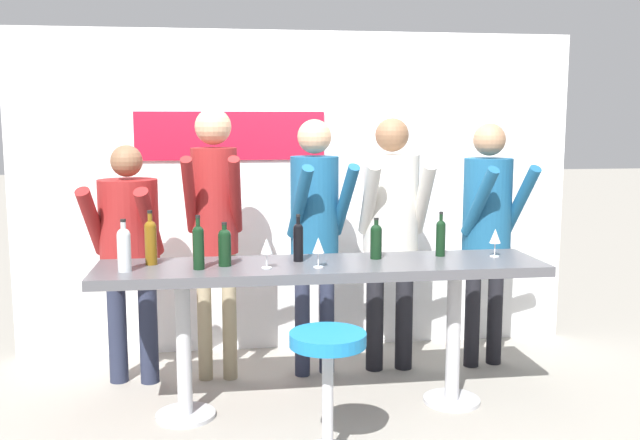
{
  "coord_description": "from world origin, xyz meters",
  "views": [
    {
      "loc": [
        -0.59,
        -4.17,
        1.78
      ],
      "look_at": [
        0.0,
        0.09,
        1.17
      ],
      "focal_mm": 40.0,
      "sensor_mm": 36.0,
      "label": 1
    }
  ],
  "objects_px": {
    "wine_glass_2": "(495,237)",
    "wine_glass_1": "(318,246)",
    "wine_bottle_4": "(124,247)",
    "person_far_left": "(129,239)",
    "wine_bottle_3": "(376,240)",
    "person_center_left": "(315,217)",
    "bar_stool": "(328,376)",
    "person_center_right": "(488,217)",
    "wine_bottle_1": "(151,240)",
    "person_center": "(391,217)",
    "wine_bottle_5": "(298,240)",
    "wine_glass_0": "(266,247)",
    "wine_bottle_6": "(441,236)",
    "tasting_table": "(322,284)",
    "wine_bottle_0": "(198,245)",
    "person_left": "(215,210)",
    "wine_bottle_2": "(225,245)"
  },
  "relations": [
    {
      "from": "wine_bottle_0",
      "to": "wine_bottle_1",
      "type": "distance_m",
      "value": 0.34
    },
    {
      "from": "wine_bottle_2",
      "to": "person_center_right",
      "type": "bearing_deg",
      "value": 18.83
    },
    {
      "from": "person_center_right",
      "to": "wine_glass_1",
      "type": "bearing_deg",
      "value": -161.04
    },
    {
      "from": "person_center_left",
      "to": "bar_stool",
      "type": "bearing_deg",
      "value": -106.35
    },
    {
      "from": "person_center_right",
      "to": "bar_stool",
      "type": "bearing_deg",
      "value": -146.59
    },
    {
      "from": "tasting_table",
      "to": "person_center_right",
      "type": "bearing_deg",
      "value": 26.34
    },
    {
      "from": "wine_bottle_5",
      "to": "wine_bottle_1",
      "type": "bearing_deg",
      "value": 178.6
    },
    {
      "from": "person_far_left",
      "to": "wine_bottle_3",
      "type": "height_order",
      "value": "person_far_left"
    },
    {
      "from": "wine_bottle_4",
      "to": "wine_bottle_1",
      "type": "bearing_deg",
      "value": 54.24
    },
    {
      "from": "wine_bottle_6",
      "to": "wine_bottle_5",
      "type": "bearing_deg",
      "value": -177.47
    },
    {
      "from": "wine_bottle_6",
      "to": "wine_glass_0",
      "type": "relative_size",
      "value": 1.6
    },
    {
      "from": "tasting_table",
      "to": "person_far_left",
      "type": "height_order",
      "value": "person_far_left"
    },
    {
      "from": "wine_bottle_2",
      "to": "wine_bottle_6",
      "type": "bearing_deg",
      "value": 5.07
    },
    {
      "from": "wine_bottle_4",
      "to": "person_far_left",
      "type": "bearing_deg",
      "value": 94.97
    },
    {
      "from": "bar_stool",
      "to": "wine_bottle_1",
      "type": "relative_size",
      "value": 2.14
    },
    {
      "from": "bar_stool",
      "to": "wine_bottle_6",
      "type": "height_order",
      "value": "wine_bottle_6"
    },
    {
      "from": "wine_bottle_3",
      "to": "wine_glass_1",
      "type": "distance_m",
      "value": 0.44
    },
    {
      "from": "person_left",
      "to": "person_far_left",
      "type": "bearing_deg",
      "value": -178.69
    },
    {
      "from": "wine_bottle_0",
      "to": "wine_bottle_5",
      "type": "xyz_separation_m",
      "value": [
        0.59,
        0.16,
        -0.01
      ]
    },
    {
      "from": "wine_bottle_3",
      "to": "bar_stool",
      "type": "bearing_deg",
      "value": -118.62
    },
    {
      "from": "tasting_table",
      "to": "wine_bottle_3",
      "type": "distance_m",
      "value": 0.44
    },
    {
      "from": "person_far_left",
      "to": "wine_glass_2",
      "type": "height_order",
      "value": "person_far_left"
    },
    {
      "from": "person_center_left",
      "to": "wine_bottle_1",
      "type": "distance_m",
      "value": 1.17
    },
    {
      "from": "person_center",
      "to": "wine_bottle_6",
      "type": "relative_size",
      "value": 6.32
    },
    {
      "from": "person_center",
      "to": "wine_glass_2",
      "type": "height_order",
      "value": "person_center"
    },
    {
      "from": "bar_stool",
      "to": "wine_bottle_6",
      "type": "bearing_deg",
      "value": 43.41
    },
    {
      "from": "wine_glass_0",
      "to": "wine_glass_2",
      "type": "distance_m",
      "value": 1.46
    },
    {
      "from": "wine_bottle_0",
      "to": "wine_bottle_3",
      "type": "xyz_separation_m",
      "value": [
        1.08,
        0.17,
        -0.02
      ]
    },
    {
      "from": "bar_stool",
      "to": "person_left",
      "type": "relative_size",
      "value": 0.38
    },
    {
      "from": "person_center_right",
      "to": "wine_bottle_4",
      "type": "height_order",
      "value": "person_center_right"
    },
    {
      "from": "person_left",
      "to": "wine_bottle_6",
      "type": "distance_m",
      "value": 1.5
    },
    {
      "from": "wine_bottle_4",
      "to": "wine_glass_0",
      "type": "bearing_deg",
      "value": -1.43
    },
    {
      "from": "person_center_right",
      "to": "wine_bottle_1",
      "type": "xyz_separation_m",
      "value": [
        -2.3,
        -0.53,
        -0.03
      ]
    },
    {
      "from": "person_far_left",
      "to": "wine_glass_0",
      "type": "relative_size",
      "value": 9.13
    },
    {
      "from": "wine_bottle_1",
      "to": "wine_bottle_4",
      "type": "xyz_separation_m",
      "value": [
        -0.13,
        -0.18,
        -0.01
      ]
    },
    {
      "from": "tasting_table",
      "to": "wine_glass_1",
      "type": "xyz_separation_m",
      "value": [
        -0.04,
        -0.12,
        0.25
      ]
    },
    {
      "from": "person_center_right",
      "to": "wine_glass_1",
      "type": "relative_size",
      "value": 9.91
    },
    {
      "from": "wine_bottle_3",
      "to": "person_left",
      "type": "bearing_deg",
      "value": 152.35
    },
    {
      "from": "wine_bottle_1",
      "to": "person_center_right",
      "type": "bearing_deg",
      "value": 13.08
    },
    {
      "from": "person_center",
      "to": "wine_glass_1",
      "type": "relative_size",
      "value": 10.12
    },
    {
      "from": "bar_stool",
      "to": "tasting_table",
      "type": "bearing_deg",
      "value": 84.36
    },
    {
      "from": "wine_bottle_2",
      "to": "wine_bottle_3",
      "type": "bearing_deg",
      "value": 5.58
    },
    {
      "from": "tasting_table",
      "to": "wine_bottle_6",
      "type": "xyz_separation_m",
      "value": [
        0.77,
        0.12,
        0.26
      ]
    },
    {
      "from": "wine_bottle_0",
      "to": "wine_glass_0",
      "type": "xyz_separation_m",
      "value": [
        0.39,
        -0.03,
        -0.02
      ]
    },
    {
      "from": "wine_glass_2",
      "to": "wine_glass_1",
      "type": "bearing_deg",
      "value": -171.35
    },
    {
      "from": "person_center_right",
      "to": "wine_bottle_5",
      "type": "distance_m",
      "value": 1.52
    },
    {
      "from": "wine_bottle_5",
      "to": "wine_bottle_6",
      "type": "relative_size",
      "value": 1.02
    },
    {
      "from": "person_far_left",
      "to": "person_center_right",
      "type": "xyz_separation_m",
      "value": [
        2.49,
        0.0,
        0.11
      ]
    },
    {
      "from": "person_far_left",
      "to": "wine_bottle_3",
      "type": "bearing_deg",
      "value": -7.16
    },
    {
      "from": "person_center_right",
      "to": "wine_glass_0",
      "type": "relative_size",
      "value": 9.91
    }
  ]
}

